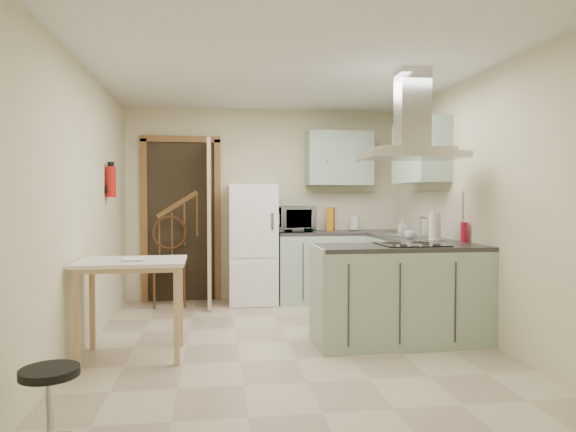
{
  "coord_description": "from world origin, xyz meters",
  "views": [
    {
      "loc": [
        -0.64,
        -4.67,
        1.33
      ],
      "look_at": [
        0.07,
        0.45,
        1.15
      ],
      "focal_mm": 32.0,
      "sensor_mm": 36.0,
      "label": 1
    }
  ],
  "objects": [
    {
      "name": "right_wall",
      "position": [
        1.8,
        0.0,
        1.25
      ],
      "size": [
        0.0,
        4.2,
        4.2
      ],
      "primitive_type": "plane",
      "rotation": [
        1.57,
        0.0,
        -1.57
      ],
      "color": "beige",
      "rests_on": "floor"
    },
    {
      "name": "splashback",
      "position": [
        0.96,
        2.09,
        1.15
      ],
      "size": [
        1.68,
        0.02,
        0.5
      ],
      "primitive_type": "cube",
      "color": "beige",
      "rests_on": "counter_back"
    },
    {
      "name": "drop_leaf_table",
      "position": [
        -1.34,
        -0.3,
        0.41
      ],
      "size": [
        0.88,
        0.67,
        0.82
      ],
      "primitive_type": "cube",
      "rotation": [
        0.0,
        0.0,
        0.02
      ],
      "color": "tan",
      "rests_on": "floor"
    },
    {
      "name": "extractor_hood",
      "position": [
        1.12,
        -0.18,
        1.72
      ],
      "size": [
        0.9,
        0.55,
        0.1
      ],
      "primitive_type": "cube",
      "color": "silver",
      "rests_on": "ceiling"
    },
    {
      "name": "stool",
      "position": [
        -1.54,
        -1.8,
        0.21
      ],
      "size": [
        0.35,
        0.35,
        0.42
      ],
      "primitive_type": "cylinder",
      "rotation": [
        0.0,
        0.0,
        -0.12
      ],
      "color": "black",
      "rests_on": "floor"
    },
    {
      "name": "bentwood_chair",
      "position": [
        -1.24,
        1.79,
        0.5
      ],
      "size": [
        0.5,
        0.5,
        1.0
      ],
      "primitive_type": "cube",
      "rotation": [
        0.0,
        0.0,
        0.12
      ],
      "color": "#4B3119",
      "rests_on": "floor"
    },
    {
      "name": "red_bottle",
      "position": [
        1.75,
        0.04,
        1.0
      ],
      "size": [
        0.07,
        0.07,
        0.19
      ],
      "primitive_type": "cylinder",
      "rotation": [
        0.0,
        0.0,
        -0.04
      ],
      "color": "red",
      "rests_on": "peninsula"
    },
    {
      "name": "soap_bottle",
      "position": [
        1.6,
        1.33,
        0.99
      ],
      "size": [
        0.09,
        0.09,
        0.17
      ],
      "primitive_type": "imported",
      "rotation": [
        0.0,
        0.0,
        0.17
      ],
      "color": "#B6B5C2",
      "rests_on": "counter_right"
    },
    {
      "name": "fire_extinguisher",
      "position": [
        -1.74,
        0.9,
        1.5
      ],
      "size": [
        0.1,
        0.1,
        0.32
      ],
      "primitive_type": "cylinder",
      "color": "#B2140F",
      "rests_on": "left_wall"
    },
    {
      "name": "wall_cabinet_right",
      "position": [
        1.62,
        0.85,
        1.85
      ],
      "size": [
        0.35,
        0.9,
        0.7
      ],
      "primitive_type": "cube",
      "color": "#9EB2A0",
      "rests_on": "right_wall"
    },
    {
      "name": "ceiling",
      "position": [
        0.0,
        0.0,
        2.5
      ],
      "size": [
        4.2,
        4.2,
        0.0
      ],
      "primitive_type": "plane",
      "rotation": [
        3.14,
        0.0,
        0.0
      ],
      "color": "silver",
      "rests_on": "back_wall"
    },
    {
      "name": "peninsula",
      "position": [
        1.02,
        -0.18,
        0.45
      ],
      "size": [
        1.55,
        0.65,
        0.9
      ],
      "primitive_type": "cube",
      "color": "#9EB2A0",
      "rests_on": "floor"
    },
    {
      "name": "fridge",
      "position": [
        -0.2,
        1.8,
        0.75
      ],
      "size": [
        0.6,
        0.6,
        1.5
      ],
      "primitive_type": "cube",
      "color": "white",
      "rests_on": "floor"
    },
    {
      "name": "microwave",
      "position": [
        0.27,
        1.82,
        1.06
      ],
      "size": [
        0.67,
        0.52,
        0.33
      ],
      "primitive_type": "imported",
      "rotation": [
        0.0,
        0.0,
        0.22
      ],
      "color": "black",
      "rests_on": "counter_back"
    },
    {
      "name": "sink",
      "position": [
        1.5,
        0.95,
        0.91
      ],
      "size": [
        0.45,
        0.4,
        0.01
      ],
      "primitive_type": "cube",
      "color": "silver",
      "rests_on": "counter_right"
    },
    {
      "name": "doorway",
      "position": [
        -1.1,
        2.07,
        1.05
      ],
      "size": [
        1.1,
        0.12,
        2.1
      ],
      "primitive_type": "cube",
      "color": "brown",
      "rests_on": "floor"
    },
    {
      "name": "back_wall",
      "position": [
        0.0,
        2.1,
        1.25
      ],
      "size": [
        3.6,
        0.0,
        3.6
      ],
      "primitive_type": "plane",
      "rotation": [
        1.57,
        0.0,
        0.0
      ],
      "color": "beige",
      "rests_on": "floor"
    },
    {
      "name": "counter_right",
      "position": [
        1.5,
        1.12,
        0.45
      ],
      "size": [
        0.6,
        1.95,
        0.9
      ],
      "primitive_type": "cube",
      "color": "#9EB2A0",
      "rests_on": "floor"
    },
    {
      "name": "paper_towel",
      "position": [
        1.53,
        0.23,
        1.05
      ],
      "size": [
        0.15,
        0.15,
        0.3
      ],
      "primitive_type": "cylinder",
      "rotation": [
        0.0,
        0.0,
        0.34
      ],
      "color": "white",
      "rests_on": "counter_right"
    },
    {
      "name": "wall_cabinet_back",
      "position": [
        0.95,
        1.93,
        1.85
      ],
      "size": [
        0.85,
        0.35,
        0.7
      ],
      "primitive_type": "cube",
      "color": "#9EB2A0",
      "rests_on": "back_wall"
    },
    {
      "name": "counter_back",
      "position": [
        0.66,
        1.8,
        0.45
      ],
      "size": [
        1.08,
        0.6,
        0.9
      ],
      "primitive_type": "cube",
      "color": "#9EB2A0",
      "rests_on": "floor"
    },
    {
      "name": "book",
      "position": [
        -1.41,
        -0.35,
        0.87
      ],
      "size": [
        0.2,
        0.25,
        0.1
      ],
      "primitive_type": "imported",
      "rotation": [
        0.0,
        0.0,
        0.19
      ],
      "color": "#913040",
      "rests_on": "drop_leaf_table"
    },
    {
      "name": "cup",
      "position": [
        1.37,
        0.48,
        0.94
      ],
      "size": [
        0.11,
        0.11,
        0.09
      ],
      "primitive_type": "imported",
      "rotation": [
        0.0,
        0.0,
        0.02
      ],
      "color": "white",
      "rests_on": "counter_right"
    },
    {
      "name": "cereal_box",
      "position": [
        0.85,
        1.97,
        1.05
      ],
      "size": [
        0.15,
        0.22,
        0.31
      ],
      "primitive_type": "cube",
      "rotation": [
        0.0,
        0.0,
        -0.35
      ],
      "color": "#C57917",
      "rests_on": "counter_back"
    },
    {
      "name": "left_wall",
      "position": [
        -1.8,
        0.0,
        1.25
      ],
      "size": [
        0.0,
        4.2,
        4.2
      ],
      "primitive_type": "plane",
      "rotation": [
        1.57,
        0.0,
        1.57
      ],
      "color": "beige",
      "rests_on": "floor"
    },
    {
      "name": "kettle",
      "position": [
        1.15,
        1.88,
        1.0
      ],
      "size": [
        0.17,
        0.17,
        0.2
      ],
      "primitive_type": "cylinder",
      "rotation": [
        0.0,
        0.0,
        0.35
      ],
      "color": "silver",
      "rests_on": "counter_back"
    },
    {
      "name": "hob",
      "position": [
        1.12,
        -0.18,
        0.91
      ],
      "size": [
        0.58,
        0.5,
        0.01
      ],
      "primitive_type": "cube",
      "color": "black",
      "rests_on": "peninsula"
    },
    {
      "name": "floor",
      "position": [
        0.0,
        0.0,
        0.0
      ],
      "size": [
        4.2,
        4.2,
        0.0
      ],
      "primitive_type": "plane",
      "color": "#BDAE93",
      "rests_on": "ground"
    }
  ]
}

